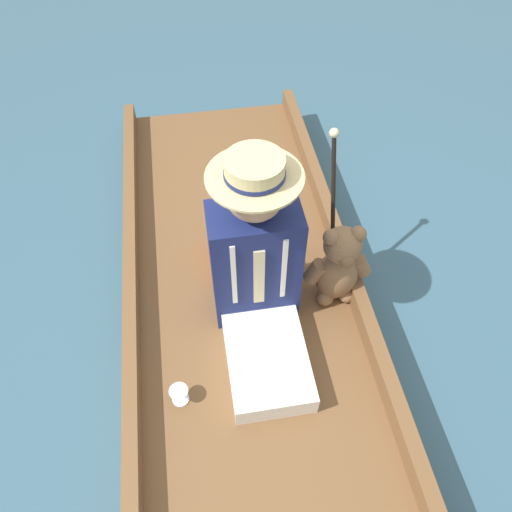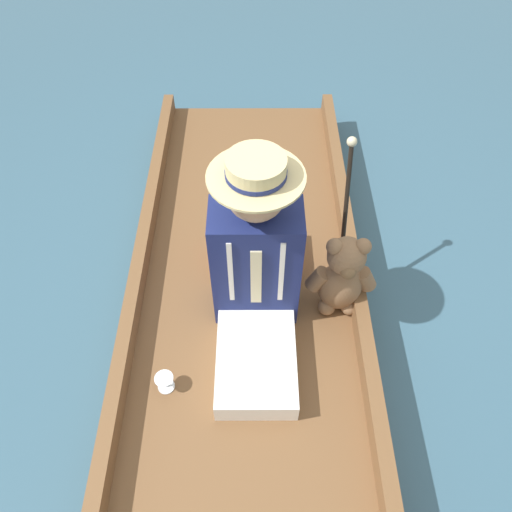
# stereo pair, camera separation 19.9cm
# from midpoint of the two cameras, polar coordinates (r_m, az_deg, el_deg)

# --- Properties ---
(ground_plane) EXTENTS (16.00, 16.00, 0.00)m
(ground_plane) POSITION_cam_midpoint_polar(r_m,az_deg,el_deg) (2.40, -3.34, -9.13)
(ground_plane) COLOR #385B70
(punt_boat) EXTENTS (1.08, 3.25, 0.24)m
(punt_boat) POSITION_cam_midpoint_polar(r_m,az_deg,el_deg) (2.33, -3.43, -8.19)
(punt_boat) COLOR brown
(punt_boat) RESTS_ON ground_plane
(seat_cushion) EXTENTS (0.37, 0.26, 0.11)m
(seat_cushion) POSITION_cam_midpoint_polar(r_m,az_deg,el_deg) (2.45, -3.16, 0.39)
(seat_cushion) COLOR #B24738
(seat_cushion) RESTS_ON punt_boat
(seated_person) EXTENTS (0.36, 0.73, 0.86)m
(seated_person) POSITION_cam_midpoint_polar(r_m,az_deg,el_deg) (2.01, -2.67, -1.88)
(seated_person) COLOR white
(seated_person) RESTS_ON punt_boat
(teddy_bear) EXTENTS (0.32, 0.18, 0.45)m
(teddy_bear) POSITION_cam_midpoint_polar(r_m,az_deg,el_deg) (2.20, 6.89, -1.38)
(teddy_bear) COLOR #846042
(teddy_bear) RESTS_ON punt_boat
(wine_glass) EXTENTS (0.08, 0.08, 0.08)m
(wine_glass) POSITION_cam_midpoint_polar(r_m,az_deg,el_deg) (2.10, -11.58, -15.34)
(wine_glass) COLOR silver
(wine_glass) RESTS_ON punt_boat
(walking_cane) EXTENTS (0.04, 0.30, 0.68)m
(walking_cane) POSITION_cam_midpoint_polar(r_m,az_deg,el_deg) (2.23, 6.31, 6.98)
(walking_cane) COLOR black
(walking_cane) RESTS_ON punt_boat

